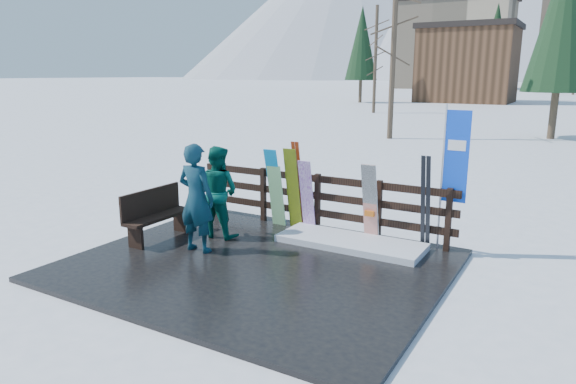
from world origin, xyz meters
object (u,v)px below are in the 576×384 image
Objects in this scene: snowboard_2 at (293,189)px; person_back at (218,192)px; bench at (156,213)px; snowboard_0 at (275,188)px; snowboard_5 at (370,203)px; person_front at (196,198)px; rental_flag at (453,162)px; snowboard_3 at (307,196)px; snowboard_1 at (276,196)px; snowboard_4 at (370,203)px.

person_back is (-1.01, -1.15, 0.05)m from snowboard_2.
snowboard_0 is (1.51, 1.89, 0.30)m from bench.
person_front is at bearing -140.69° from snowboard_5.
snowboard_3 is at bearing -174.33° from rental_flag.
bench is 0.77× the size of person_front.
snowboard_0 is 1.29m from person_back.
snowboard_3 is 0.83× the size of person_back.
snowboard_3 is 2.87m from rental_flag.
snowboard_1 is 0.74× the size of person_back.
bench is 2.44m from snowboard_1.
snowboard_0 is at bearing -120.21° from person_back.
rental_flag reaches higher than person_back.
snowboard_5 is at bearing -168.99° from rental_flag.
rental_flag is (3.43, 0.27, 0.96)m from snowboard_1.
snowboard_2 is 2.17m from person_front.
rental_flag is 1.47× the size of person_back.
person_front is (-3.85, -2.28, -0.64)m from rental_flag.
person_back reaches higher than snowboard_0.
snowboard_3 is (0.75, -0.00, -0.09)m from snowboard_0.
snowboard_4 is 3.19m from person_front.
snowboard_4 is 0.86× the size of person_back.
person_back is (-4.05, -1.42, -0.72)m from rental_flag.
snowboard_3 is 0.96× the size of snowboard_4.
person_front reaches higher than person_back.
person_front is (-0.38, -2.01, 0.15)m from snowboard_0.
snowboard_2 is at bearing -0.00° from snowboard_0.
snowboard_3 is 1.34m from snowboard_4.
snowboard_1 is (0.03, -0.00, -0.17)m from snowboard_0.
snowboard_2 reaches higher than snowboard_3.
snowboard_2 is at bearing 44.29° from bench.
rental_flag reaches higher than snowboard_2.
snowboard_0 is 3.56m from rental_flag.
snowboard_1 is 0.86× the size of snowboard_5.
snowboard_1 is at bearing -121.48° from person_back.
snowboard_1 is at bearing -180.00° from snowboard_3.
snowboard_2 reaches higher than snowboard_5.
person_front reaches higher than snowboard_5.
snowboard_5 is at bearing -0.00° from snowboard_0.
bench is at bearing -128.64° from snowboard_0.
rental_flag is at bearing 4.50° from snowboard_1.
person_back reaches higher than snowboard_3.
snowboard_2 reaches higher than snowboard_4.
bench is at bearing -152.23° from snowboard_5.
snowboard_5 is 2.90m from person_back.
snowboard_4 is at bearing 0.00° from snowboard_1.
bench is 2.44m from snowboard_0.
person_back is at bearing -156.74° from snowboard_4.
person_back reaches higher than snowboard_1.
person_front reaches higher than snowboard_3.
snowboard_4 reaches higher than snowboard_1.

